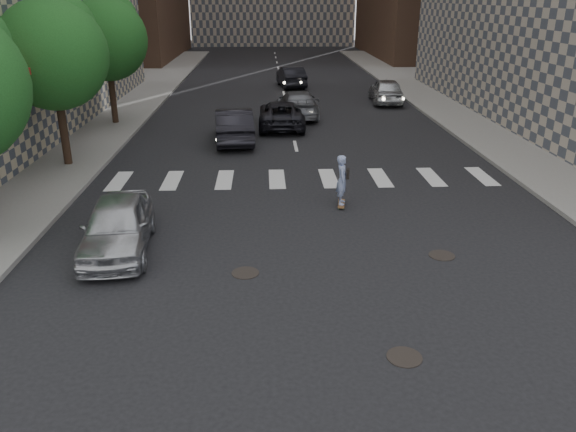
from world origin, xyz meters
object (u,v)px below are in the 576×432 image
(traffic_car_b, at_px, (298,104))
(traffic_car_c, at_px, (282,114))
(tree_b, at_px, (54,49))
(silver_sedan, at_px, (117,226))
(traffic_car_d, at_px, (386,91))
(traffic_car_e, at_px, (291,77))
(tree_c, at_px, (107,35))
(skateboarder, at_px, (342,180))
(traffic_car_a, at_px, (234,125))

(traffic_car_b, distance_m, traffic_car_c, 2.91)
(tree_b, distance_m, silver_sedan, 10.07)
(tree_b, relative_size, traffic_car_c, 1.31)
(tree_b, relative_size, traffic_car_d, 1.41)
(traffic_car_c, xyz_separation_m, traffic_car_e, (1.19, 14.00, 0.07))
(traffic_car_d, relative_size, traffic_car_e, 1.00)
(traffic_car_c, bearing_deg, tree_c, -6.30)
(traffic_car_c, height_order, traffic_car_e, traffic_car_e)
(traffic_car_b, xyz_separation_m, traffic_car_c, (-1.02, -2.72, -0.05))
(tree_b, relative_size, skateboarder, 3.77)
(traffic_car_b, xyz_separation_m, traffic_car_e, (0.17, 11.28, 0.02))
(tree_b, bearing_deg, skateboarder, -26.18)
(traffic_car_d, bearing_deg, traffic_car_b, 39.35)
(tree_b, height_order, silver_sedan, tree_b)
(traffic_car_d, xyz_separation_m, traffic_car_e, (-5.83, 7.04, -0.03))
(tree_c, xyz_separation_m, traffic_car_a, (6.56, -4.20, -3.84))
(tree_c, bearing_deg, traffic_car_d, 20.04)
(traffic_car_a, xyz_separation_m, traffic_car_d, (9.40, 10.02, -0.01))
(tree_c, relative_size, traffic_car_d, 1.41)
(tree_c, height_order, traffic_car_e, tree_c)
(silver_sedan, height_order, traffic_car_d, traffic_car_d)
(traffic_car_c, distance_m, traffic_car_d, 9.88)
(tree_c, distance_m, skateboarder, 17.29)
(tree_b, height_order, traffic_car_e, tree_b)
(tree_c, height_order, traffic_car_c, tree_c)
(tree_c, relative_size, silver_sedan, 1.53)
(tree_b, distance_m, skateboarder, 12.32)
(skateboarder, bearing_deg, silver_sedan, -144.93)
(traffic_car_a, height_order, traffic_car_c, traffic_car_a)
(skateboarder, distance_m, traffic_car_b, 14.78)
(traffic_car_b, bearing_deg, tree_b, 41.65)
(traffic_car_d, bearing_deg, tree_c, 24.17)
(skateboarder, distance_m, traffic_car_a, 9.83)
(traffic_car_b, bearing_deg, tree_c, 6.78)
(tree_c, distance_m, traffic_car_a, 8.68)
(tree_b, relative_size, traffic_car_e, 1.41)
(skateboarder, bearing_deg, traffic_car_e, 99.97)
(traffic_car_a, bearing_deg, silver_sedan, 73.11)
(tree_c, bearing_deg, skateboarder, -51.36)
(skateboarder, height_order, traffic_car_e, skateboarder)
(skateboarder, relative_size, silver_sedan, 0.41)
(skateboarder, distance_m, traffic_car_e, 26.05)
(silver_sedan, bearing_deg, tree_b, 110.04)
(traffic_car_a, xyz_separation_m, traffic_car_e, (3.57, 17.06, -0.04))
(traffic_car_d, height_order, traffic_car_e, traffic_car_d)
(traffic_car_c, bearing_deg, traffic_car_d, -134.33)
(traffic_car_a, xyz_separation_m, traffic_car_c, (2.37, 3.06, -0.11))
(silver_sedan, distance_m, traffic_car_c, 16.05)
(traffic_car_a, relative_size, traffic_car_d, 1.05)
(traffic_car_b, xyz_separation_m, traffic_car_d, (6.00, 4.24, 0.05))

